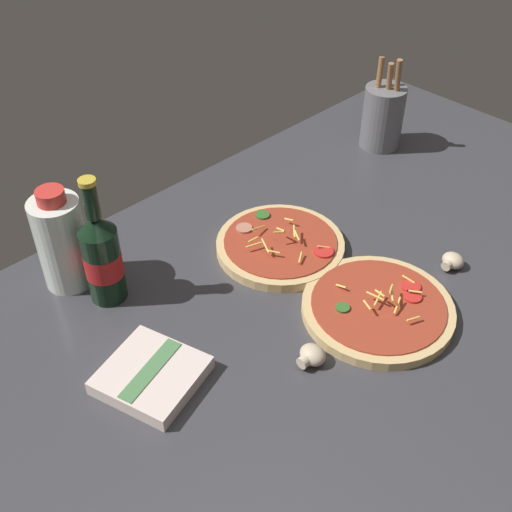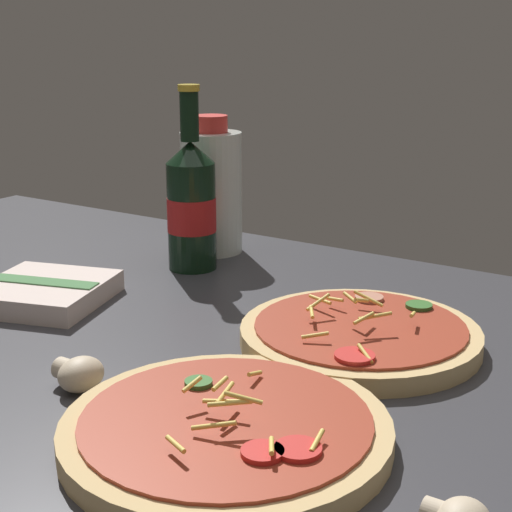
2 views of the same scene
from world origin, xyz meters
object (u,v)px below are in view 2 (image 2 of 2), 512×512
Objects in this scene: beer_bottle at (191,203)px; oil_bottle at (212,190)px; pizza_far at (360,335)px; pizza_near at (226,430)px; dish_towel at (45,292)px; mushroom_left at (79,374)px.

beer_bottle is 1.24× the size of oil_bottle.
oil_bottle is at bearing 148.59° from pizza_far.
pizza_near reaches higher than dish_towel.
mushroom_left is at bearing -68.73° from oil_bottle.
pizza_far is 27.22cm from mushroom_left.
oil_bottle is (-32.13, 19.62, 7.57)cm from pizza_far.
pizza_far is 32.61cm from beer_bottle.
pizza_far is (0.18, 22.53, 0.07)cm from pizza_near.
oil_bottle is at bearing 83.20° from dish_towel.
oil_bottle is at bearing 108.28° from beer_bottle.
pizza_far is at bearing -21.59° from beer_bottle.
beer_bottle reaches higher than oil_bottle.
dish_towel is (-35.25, 14.46, 0.21)cm from pizza_near.
beer_bottle is at bearing -71.72° from oil_bottle.
pizza_far is 1.01× the size of beer_bottle.
pizza_near is at bearing -90.46° from pizza_far.
pizza_far is 1.25× the size of oil_bottle.
pizza_near is 15.73cm from mushroom_left.
mushroom_left is at bearing -125.75° from pizza_far.
beer_bottle is at bearing 111.96° from mushroom_left.
mushroom_left is (16.24, -41.70, -7.15)cm from oil_bottle.
pizza_far is at bearing 54.25° from mushroom_left.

